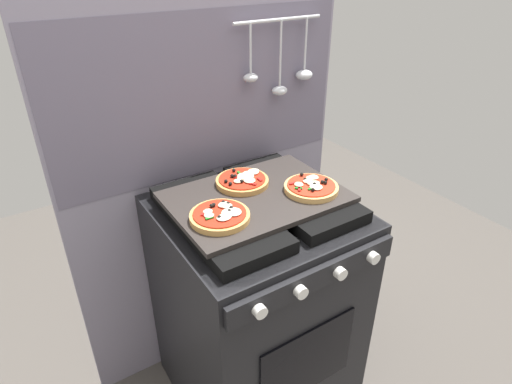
{
  "coord_description": "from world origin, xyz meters",
  "views": [
    {
      "loc": [
        -0.64,
        -1.0,
        1.6
      ],
      "look_at": [
        0.0,
        0.0,
        0.93
      ],
      "focal_mm": 30.31,
      "sensor_mm": 36.0,
      "label": 1
    }
  ],
  "objects_px": {
    "pizza_left": "(220,215)",
    "stove": "(256,304)",
    "pizza_center": "(242,181)",
    "pizza_right": "(311,187)",
    "baking_tray": "(256,197)"
  },
  "relations": [
    {
      "from": "pizza_left",
      "to": "stove",
      "type": "bearing_deg",
      "value": 20.93
    },
    {
      "from": "stove",
      "to": "pizza_right",
      "type": "xyz_separation_m",
      "value": [
        0.16,
        -0.07,
        0.48
      ]
    },
    {
      "from": "pizza_center",
      "to": "stove",
      "type": "bearing_deg",
      "value": -89.67
    },
    {
      "from": "pizza_right",
      "to": "stove",
      "type": "bearing_deg",
      "value": 157.0
    },
    {
      "from": "pizza_right",
      "to": "pizza_center",
      "type": "bearing_deg",
      "value": 136.65
    },
    {
      "from": "stove",
      "to": "baking_tray",
      "type": "relative_size",
      "value": 1.67
    },
    {
      "from": "stove",
      "to": "pizza_center",
      "type": "distance_m",
      "value": 0.49
    },
    {
      "from": "stove",
      "to": "pizza_right",
      "type": "distance_m",
      "value": 0.51
    },
    {
      "from": "baking_tray",
      "to": "pizza_center",
      "type": "distance_m",
      "value": 0.09
    },
    {
      "from": "baking_tray",
      "to": "stove",
      "type": "bearing_deg",
      "value": -90.0
    },
    {
      "from": "stove",
      "to": "pizza_right",
      "type": "height_order",
      "value": "pizza_right"
    },
    {
      "from": "pizza_center",
      "to": "pizza_right",
      "type": "bearing_deg",
      "value": -43.35
    },
    {
      "from": "stove",
      "to": "baking_tray",
      "type": "height_order",
      "value": "baking_tray"
    },
    {
      "from": "baking_tray",
      "to": "pizza_left",
      "type": "relative_size",
      "value": 3.1
    },
    {
      "from": "stove",
      "to": "pizza_right",
      "type": "relative_size",
      "value": 5.16
    }
  ]
}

